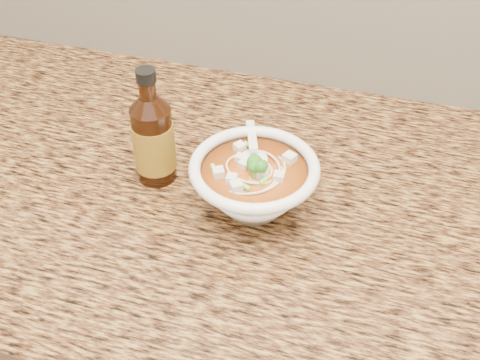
# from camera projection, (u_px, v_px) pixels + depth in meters

# --- Properties ---
(counter_slab) EXTENTS (4.00, 0.68, 0.04)m
(counter_slab) POSITION_uv_depth(u_px,v_px,m) (313.00, 213.00, 0.87)
(counter_slab) COLOR olive
(counter_slab) RESTS_ON cabinet
(soup_bowl) EXTENTS (0.18, 0.20, 0.10)m
(soup_bowl) POSITION_uv_depth(u_px,v_px,m) (254.00, 185.00, 0.82)
(soup_bowl) COLOR white
(soup_bowl) RESTS_ON counter_slab
(hot_sauce_bottle) EXTENTS (0.06, 0.06, 0.18)m
(hot_sauce_bottle) POSITION_uv_depth(u_px,v_px,m) (153.00, 139.00, 0.85)
(hot_sauce_bottle) COLOR #3E1908
(hot_sauce_bottle) RESTS_ON counter_slab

